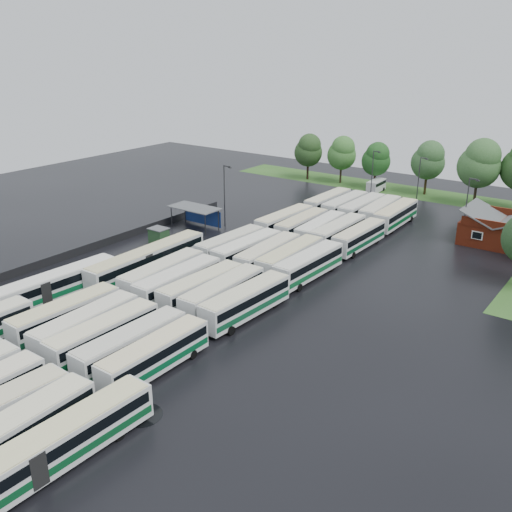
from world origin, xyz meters
The scene contains 49 objects.
ground centered at (0.00, 0.00, 0.00)m, with size 160.00×160.00×0.00m, color black.
brick_building centered at (24.00, 42.77, 1.87)m, with size 10.07×8.60×5.39m.
wash_shed centered at (-17.20, 22.02, 2.99)m, with size 8.20×4.20×3.58m.
utility_hut centered at (-16.20, 12.60, 1.32)m, with size 2.70×2.20×2.62m.
grass_strip_north centered at (2.00, 64.80, 0.01)m, with size 80.00×10.00×0.01m, color #315E20.
west_fence centered at (-22.20, 8.00, 0.60)m, with size 0.10×50.00×1.20m, color #2D2D30.
bus_r0c4 centered at (8.45, -25.80, 1.87)m, with size 3.08×12.29×3.40m.
bus_r1c0 centered at (-4.59, -12.16, 1.85)m, with size 2.92×12.17×3.37m.
bus_r1c1 centered at (-1.09, -12.35, 1.84)m, with size 2.95×12.10×3.35m.
bus_r1c2 centered at (1.82, -12.53, 1.84)m, with size 2.70×12.05×3.34m.
bus_r1c3 centered at (5.37, -12.28, 1.84)m, with size 2.83×12.08×3.35m.
bus_r1c4 centered at (8.47, -12.26, 1.81)m, with size 2.55×11.84×3.29m.
bus_r2c0 centered at (-4.23, 1.42, 1.90)m, with size 2.98×12.50×3.46m.
bus_r2c1 centered at (-1.19, 0.97, 1.89)m, with size 2.70×12.34×3.43m.
bus_r2c2 centered at (2.04, 1.41, 1.84)m, with size 3.02×12.09×3.34m.
bus_r2c3 centered at (5.08, 1.54, 1.89)m, with size 2.85×12.37×3.43m.
bus_r2c4 centered at (8.43, 1.37, 1.90)m, with size 3.21×12.54×3.46m.
bus_r3c0 centered at (-4.43, 14.83, 1.82)m, with size 3.11×11.99×3.31m.
bus_r3c1 centered at (-1.29, 14.46, 1.86)m, with size 3.02×12.23×3.38m.
bus_r3c2 centered at (2.09, 14.56, 1.88)m, with size 3.05×12.36×3.42m.
bus_r3c3 centered at (5.19, 15.10, 1.90)m, with size 2.79×12.46×3.46m.
bus_r3c4 centered at (8.26, 14.71, 1.89)m, with size 3.00×12.42×3.43m.
bus_r4c0 centered at (-4.45, 28.29, 1.87)m, with size 3.00×12.29×3.40m.
bus_r4c1 centered at (-1.29, 28.32, 1.81)m, with size 2.68×11.85×3.29m.
bus_r4c2 centered at (2.02, 28.35, 1.81)m, with size 3.02×11.93×3.29m.
bus_r4c3 centered at (5.05, 28.37, 1.88)m, with size 2.72×12.31×3.42m.
bus_r4c4 centered at (8.36, 28.43, 1.81)m, with size 2.73×11.88×3.29m.
bus_r5c0 centered at (-4.55, 42.17, 1.85)m, with size 2.65×12.08×3.36m.
bus_r5c1 centered at (-1.07, 41.97, 1.85)m, with size 2.67×12.12×3.37m.
bus_r5c2 centered at (2.19, 41.80, 1.90)m, with size 2.74×12.42×3.45m.
bus_r5c3 centered at (5.21, 42.34, 1.87)m, with size 3.13×12.30×3.40m.
bus_r5c4 centered at (8.21, 41.80, 1.89)m, with size 2.87×12.39×3.44m.
artic_bus_west_b centered at (-9.27, 3.82, 1.92)m, with size 2.81×18.70×3.47m.
artic_bus_west_c centered at (-12.12, -9.11, 1.86)m, with size 3.37×18.19×3.36m.
artic_bus_east centered at (11.93, -26.36, 1.87)m, with size 2.95×18.23×3.37m.
minibus centered at (-4.12, 60.87, 1.31)m, with size 2.20×5.46×2.36m.
tree_north_0 centered at (-20.80, 62.15, 6.41)m, with size 6.02×6.02×9.97m.
tree_north_1 centered at (-13.42, 63.43, 6.45)m, with size 6.05×6.05×10.02m.
tree_north_2 centered at (-5.41, 62.96, 6.17)m, with size 5.79×5.79×9.59m.
tree_north_3 centered at (4.67, 64.56, 6.87)m, with size 6.45×6.45×10.68m.
tree_north_4 centered at (15.15, 61.24, 8.06)m, with size 7.56×7.56×12.52m.
lamp_post_ne centered at (19.42, 40.99, 5.60)m, with size 1.49×0.29×9.65m.
lamp_post_nw centered at (-14.09, 25.55, 5.82)m, with size 1.54×0.30×10.03m.
lamp_post_back_w centered at (-2.42, 55.15, 5.37)m, with size 1.43×0.28×9.26m.
lamp_post_back_e centered at (7.05, 53.99, 5.38)m, with size 1.43×0.28×9.27m.
puddle_1 centered at (10.51, -21.07, 0.00)m, with size 3.21×3.21×0.01m, color black.
puddle_2 centered at (-5.42, 2.74, 0.00)m, with size 6.72×6.72×0.01m, color black.
puddle_3 centered at (2.83, 0.76, 0.00)m, with size 3.35×3.35×0.01m, color black.
puddle_4 centered at (12.18, -17.43, 0.00)m, with size 3.37×3.37×0.01m, color black.
Camera 1 is at (42.37, -42.99, 28.30)m, focal length 40.00 mm.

